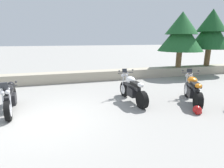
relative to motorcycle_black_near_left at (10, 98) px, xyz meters
name	(u,v)px	position (x,y,z in m)	size (l,w,h in m)	color
ground_plane	(44,120)	(1.11, -0.95, -0.49)	(120.00, 120.00, 0.00)	gray
stone_wall	(52,78)	(1.11, 3.85, -0.21)	(36.00, 0.80, 0.55)	#A89E89
motorcycle_black_near_left	(10,98)	(0.00, 0.00, 0.00)	(0.73, 2.06, 1.18)	black
motorcycle_white_centre	(132,89)	(4.26, -0.14, 0.00)	(0.67, 2.07, 1.18)	black
motorcycle_orange_far_right	(193,90)	(6.43, -0.83, 0.00)	(1.09, 1.93, 1.18)	black
rider_helmet	(197,110)	(5.87, -1.80, -0.35)	(0.28, 0.28, 0.28)	#B21919
pine_tree_mid_left	(181,33)	(9.08, 3.81, 2.26)	(2.81, 2.81, 3.46)	brown
pine_tree_mid_right	(211,30)	(11.45, 3.91, 2.45)	(2.60, 2.60, 3.73)	brown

